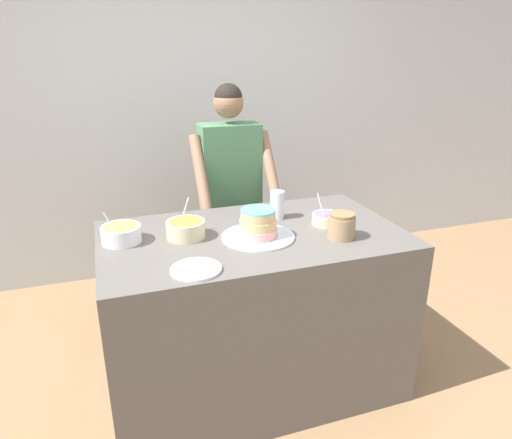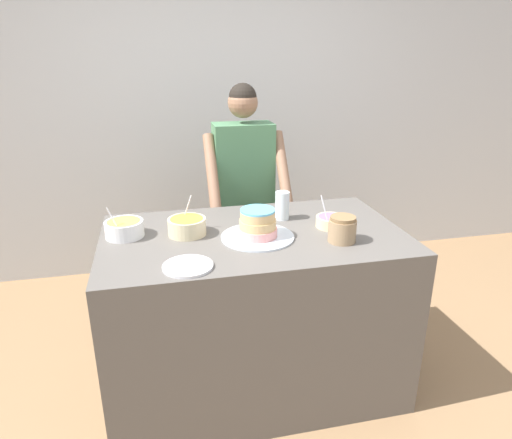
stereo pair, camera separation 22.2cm
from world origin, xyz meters
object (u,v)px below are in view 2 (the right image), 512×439
stoneware_jar (342,229)px  person_baker (244,182)px  frosting_bowl_orange (187,226)px  ceramic_plate (188,266)px  cake (258,226)px  frosting_bowl_purple (331,221)px  drinking_glass (282,206)px  frosting_bowl_yellow (124,228)px

stoneware_jar → person_baker: bearing=106.2°
frosting_bowl_orange → ceramic_plate: size_ratio=0.88×
cake → stoneware_jar: size_ratio=2.70×
frosting_bowl_purple → drinking_glass: size_ratio=1.17×
frosting_bowl_yellow → drinking_glass: (0.82, 0.07, 0.03)m
frosting_bowl_yellow → drinking_glass: bearing=4.7°
cake → frosting_bowl_orange: (-0.33, 0.12, -0.01)m
person_baker → frosting_bowl_purple: 0.85m
stoneware_jar → frosting_bowl_purple: bearing=83.5°
cake → person_baker: bearing=83.2°
ceramic_plate → stoneware_jar: 0.76m
cake → drinking_glass: (0.19, 0.23, 0.02)m
frosting_bowl_purple → stoneware_jar: frosting_bowl_purple is taller
ceramic_plate → cake: bearing=35.0°
frosting_bowl_yellow → frosting_bowl_purple: (1.04, -0.10, -0.01)m
frosting_bowl_orange → ceramic_plate: bearing=-94.4°
frosting_bowl_yellow → person_baker: bearing=43.0°
frosting_bowl_orange → frosting_bowl_yellow: size_ratio=1.01×
frosting_bowl_orange → frosting_bowl_yellow: bearing=172.4°
frosting_bowl_yellow → ceramic_plate: size_ratio=0.87×
frosting_bowl_purple → ceramic_plate: frosting_bowl_purple is taller
person_baker → drinking_glass: 0.63m
cake → frosting_bowl_purple: 0.41m
frosting_bowl_orange → frosting_bowl_purple: 0.74m
frosting_bowl_orange → frosting_bowl_purple: (0.74, -0.06, -0.01)m
frosting_bowl_orange → frosting_bowl_yellow: 0.31m
drinking_glass → ceramic_plate: bearing=-138.8°
person_baker → frosting_bowl_yellow: size_ratio=8.40×
frosting_bowl_orange → drinking_glass: frosting_bowl_orange is taller
frosting_bowl_yellow → stoneware_jar: bearing=-16.0°
cake → stoneware_jar: 0.41m
ceramic_plate → person_baker: bearing=67.2°
person_baker → frosting_bowl_orange: size_ratio=8.33×
cake → frosting_bowl_yellow: bearing=165.8°
frosting_bowl_orange → frosting_bowl_yellow: frosting_bowl_orange is taller
frosting_bowl_purple → drinking_glass: frosting_bowl_purple is taller
frosting_bowl_orange → ceramic_plate: 0.38m
frosting_bowl_orange → stoneware_jar: size_ratio=1.42×
stoneware_jar → ceramic_plate: bearing=-170.8°
ceramic_plate → stoneware_jar: size_ratio=1.62×
cake → frosting_bowl_yellow: size_ratio=1.92×
frosting_bowl_orange → stoneware_jar: (0.72, -0.25, 0.02)m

